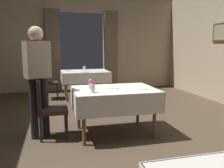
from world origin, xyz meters
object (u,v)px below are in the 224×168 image
at_px(chair_far_left, 47,80).
at_px(glass_far_b, 84,68).
at_px(dining_table_far, 85,74).
at_px(plate_far_a, 68,70).
at_px(flower_vase_mid, 90,84).
at_px(plate_mid_d, 141,89).
at_px(person_waiter_by_doorway, 38,73).
at_px(plate_far_c, 84,72).
at_px(plate_mid_b, 113,88).
at_px(dining_table_mid, 114,95).
at_px(glass_mid_c, 93,89).
at_px(chair_mid_left, 48,105).

bearing_deg(chair_far_left, glass_far_b, 14.13).
distance_m(dining_table_far, plate_far_a, 0.52).
bearing_deg(flower_vase_mid, dining_table_far, 84.31).
distance_m(chair_far_left, plate_mid_d, 3.41).
bearing_deg(person_waiter_by_doorway, dining_table_far, 68.38).
bearing_deg(plate_far_c, plate_mid_b, -86.28).
xyz_separation_m(dining_table_far, plate_mid_d, (0.51, -2.95, 0.10)).
height_order(chair_far_left, flower_vase_mid, chair_far_left).
xyz_separation_m(flower_vase_mid, plate_far_c, (0.23, 2.47, -0.09)).
height_order(dining_table_mid, plate_far_c, plate_far_c).
xyz_separation_m(glass_mid_c, person_waiter_by_doorway, (-0.78, 0.37, 0.21)).
relative_size(dining_table_far, glass_mid_c, 10.92).
distance_m(dining_table_mid, chair_far_left, 3.12).
distance_m(dining_table_mid, plate_mid_b, 0.12).
bearing_deg(dining_table_mid, glass_far_b, 91.33).
xyz_separation_m(plate_mid_b, plate_far_a, (-0.55, 3.00, 0.00)).
xyz_separation_m(chair_mid_left, glass_far_b, (0.98, 3.08, 0.29)).
bearing_deg(chair_far_left, chair_mid_left, -88.16).
height_order(chair_mid_left, chair_far_left, same).
bearing_deg(glass_far_b, flower_vase_mid, -95.65).
bearing_deg(person_waiter_by_doorway, glass_far_b, 70.12).
bearing_deg(plate_mid_d, plate_far_c, 102.27).
bearing_deg(chair_mid_left, glass_mid_c, -27.25).
xyz_separation_m(dining_table_mid, person_waiter_by_doorway, (-1.18, 0.12, 0.38)).
xyz_separation_m(plate_mid_b, plate_mid_d, (0.41, -0.19, 0.00)).
relative_size(chair_far_left, person_waiter_by_doorway, 0.54).
bearing_deg(plate_far_a, glass_far_b, 13.16).
xyz_separation_m(chair_mid_left, glass_mid_c, (0.66, -0.34, 0.29)).
bearing_deg(plate_mid_b, plate_far_a, 100.41).
bearing_deg(dining_table_far, person_waiter_by_doorway, -111.62).
xyz_separation_m(glass_mid_c, glass_far_b, (0.32, 3.42, -0.00)).
relative_size(chair_far_left, plate_mid_b, 4.72).
distance_m(plate_mid_b, glass_mid_c, 0.50).
distance_m(chair_mid_left, plate_mid_b, 1.08).
relative_size(flower_vase_mid, plate_mid_b, 0.85).
distance_m(dining_table_mid, glass_mid_c, 0.49).
distance_m(flower_vase_mid, plate_far_c, 2.48).
xyz_separation_m(dining_table_mid, plate_far_c, (-0.16, 2.49, 0.11)).
height_order(plate_mid_d, plate_far_c, same).
xyz_separation_m(dining_table_mid, plate_mid_d, (0.41, -0.13, 0.11)).
relative_size(dining_table_far, plate_far_c, 5.70).
relative_size(chair_far_left, glass_far_b, 8.47).
relative_size(chair_mid_left, plate_mid_b, 4.72).
bearing_deg(glass_mid_c, plate_far_c, 85.12).
bearing_deg(plate_far_c, glass_far_b, 82.86).
distance_m(chair_far_left, plate_mid_b, 3.07).
relative_size(flower_vase_mid, glass_far_b, 1.53).
xyz_separation_m(glass_far_b, person_waiter_by_doorway, (-1.10, -3.05, 0.22)).
bearing_deg(plate_far_a, plate_mid_d, -73.21).
distance_m(chair_far_left, glass_far_b, 1.14).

